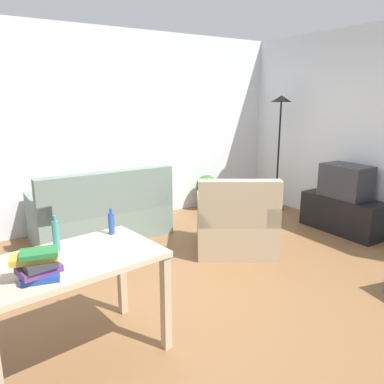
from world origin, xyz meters
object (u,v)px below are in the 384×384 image
(couch, at_px, (102,215))
(bottle_tall, at_px, (56,235))
(tv_stand, at_px, (343,214))
(torchiere_lamp, at_px, (280,122))
(bottle_blue, at_px, (111,223))
(book_stack, at_px, (38,265))
(desk, at_px, (69,274))
(tv, at_px, (346,181))
(armchair, at_px, (236,225))
(potted_plant, at_px, (207,190))

(couch, distance_m, bottle_tall, 2.33)
(tv_stand, xyz_separation_m, torchiere_lamp, (0.00, 1.26, 1.17))
(couch, distance_m, bottle_blue, 2.07)
(torchiere_lamp, distance_m, book_stack, 4.61)
(tv_stand, height_order, desk, desk)
(tv, bearing_deg, bottle_tall, 97.30)
(armchair, bearing_deg, book_stack, 57.96)
(tv, relative_size, bottle_blue, 2.90)
(couch, relative_size, tv_stand, 1.54)
(couch, relative_size, book_stack, 5.91)
(couch, height_order, tv_stand, couch)
(tv, relative_size, desk, 0.47)
(book_stack, bearing_deg, tv, 12.19)
(desk, height_order, potted_plant, desk)
(torchiere_lamp, distance_m, bottle_blue, 3.83)
(couch, bearing_deg, armchair, 133.02)
(tv, xyz_separation_m, armchair, (-1.65, 0.26, -0.38))
(tv, xyz_separation_m, bottle_blue, (-3.42, -0.38, 0.15))
(desk, bearing_deg, potted_plant, 33.62)
(potted_plant, xyz_separation_m, armchair, (-0.68, -1.58, -0.01))
(desk, relative_size, potted_plant, 2.25)
(desk, height_order, bottle_blue, bottle_blue)
(tv, bearing_deg, desk, 99.88)
(armchair, bearing_deg, bottle_tall, 51.52)
(potted_plant, bearing_deg, tv_stand, -62.26)
(potted_plant, distance_m, bottle_tall, 3.75)
(tv_stand, relative_size, desk, 0.86)
(torchiere_lamp, bearing_deg, book_stack, -152.22)
(tv, relative_size, bottle_tall, 2.36)
(torchiere_lamp, distance_m, desk, 4.35)
(potted_plant, xyz_separation_m, book_stack, (-3.08, -2.71, 0.52))
(tv_stand, bearing_deg, bottle_tall, 97.31)
(armchair, bearing_deg, couch, -14.35)
(tv_stand, distance_m, armchair, 1.67)
(bottle_tall, bearing_deg, armchair, 18.89)
(desk, distance_m, book_stack, 0.36)
(tv_stand, height_order, bottle_tall, bottle_tall)
(armchair, height_order, bottle_tall, bottle_tall)
(armchair, height_order, book_stack, book_stack)
(book_stack, bearing_deg, desk, 43.32)
(tv, bearing_deg, armchair, 81.09)
(potted_plant, relative_size, bottle_blue, 2.75)
(tv_stand, relative_size, book_stack, 3.85)
(armchair, xyz_separation_m, bottle_blue, (-1.76, -0.64, 0.53))
(tv_stand, bearing_deg, book_stack, 102.20)
(torchiere_lamp, xyz_separation_m, bottle_blue, (-3.41, -1.64, -0.56))
(tv, distance_m, bottle_blue, 3.44)
(desk, bearing_deg, tv, 2.25)
(bottle_tall, height_order, bottle_blue, bottle_tall)
(tv, bearing_deg, torchiere_lamp, 0.16)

